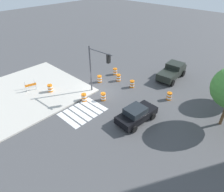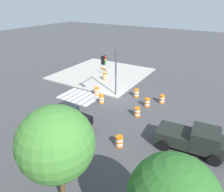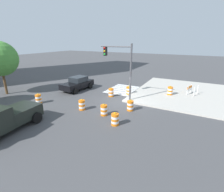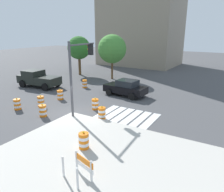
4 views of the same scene
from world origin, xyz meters
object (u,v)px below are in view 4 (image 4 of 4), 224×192
Objects in this scene: traffic_light_pole at (79,64)px; street_tree_streetside_mid at (79,48)px; pickup_truck at (37,79)px; traffic_barrel_near_corner at (60,95)px; sports_car at (126,88)px; traffic_barrel_median_near at (17,104)px; traffic_barrel_median_far at (43,111)px; traffic_barrel_opposite_curb at (102,113)px; traffic_barrel_far_curb at (95,104)px; street_tree_streetside_near at (112,49)px; traffic_barrel_crosswalk_end at (41,101)px; construction_barricade at (81,166)px; traffic_barrel_on_sidewalk at (84,141)px; traffic_barrel_lane_center at (85,84)px.

traffic_light_pole reaches higher than street_tree_streetside_mid.
pickup_truck reaches higher than traffic_barrel_near_corner.
traffic_barrel_median_near is (-5.91, -8.24, -0.36)m from sports_car.
traffic_barrel_median_far is 4.58m from traffic_barrel_opposite_curb.
traffic_barrel_far_curb is at bearing -7.14° from traffic_barrel_near_corner.
traffic_barrel_near_corner is at bearing 161.77° from traffic_barrel_opposite_curb.
traffic_barrel_far_curb and traffic_barrel_opposite_curb have the same top height.
traffic_barrel_far_curb is 0.17× the size of street_tree_streetside_near.
traffic_barrel_far_curb is 3.71m from traffic_light_pole.
traffic_barrel_crosswalk_end is at bearing -126.04° from sports_car.
pickup_truck is 8.79m from street_tree_streetside_mid.
sports_car is at bearing -49.65° from street_tree_streetside_near.
traffic_light_pole is 0.93× the size of street_tree_streetside_near.
traffic_barrel_median_near is at bearing -165.18° from traffic_barrel_opposite_curb.
traffic_barrel_crosswalk_end is at bearing 146.91° from construction_barricade.
traffic_barrel_near_corner is 6.38m from traffic_barrel_opposite_curb.
traffic_barrel_on_sidewalk reaches higher than traffic_barrel_near_corner.
traffic_barrel_crosswalk_end is 1.89m from traffic_barrel_median_near.
traffic_barrel_on_sidewalk reaches higher than traffic_barrel_crosswalk_end.
traffic_barrel_lane_center is (-5.18, 5.33, 0.00)m from traffic_barrel_far_curb.
street_tree_streetside_mid is (-13.73, 16.84, 3.31)m from traffic_barrel_on_sidewalk.
traffic_barrel_near_corner and traffic_barrel_median_far have the same top height.
pickup_truck is 5.18× the size of traffic_barrel_near_corner.
traffic_barrel_far_curb is (-0.34, -4.90, -0.36)m from sports_car.
sports_car is at bearing 108.72° from construction_barricade.
traffic_barrel_crosswalk_end is at bearing -65.03° from street_tree_streetside_mid.
traffic_barrel_near_corner is at bearing -137.81° from sports_car.
traffic_light_pole reaches higher than traffic_barrel_median_far.
pickup_truck is 5.18× the size of traffic_barrel_on_sidewalk.
traffic_barrel_median_near is at bearing -92.58° from traffic_barrel_lane_center.
traffic_barrel_median_far and traffic_barrel_far_curb have the same top height.
traffic_barrel_median_far is 8.43m from construction_barricade.
traffic_barrel_near_corner is 1.00× the size of traffic_barrel_on_sidewalk.
sports_car is 3.15× the size of construction_barricade.
traffic_barrel_far_curb is at bearing -46.64° from street_tree_streetside_mid.
traffic_barrel_median_far is at bearing -80.85° from street_tree_streetside_near.
traffic_barrel_crosswalk_end is at bearing -172.74° from traffic_light_pole.
traffic_barrel_on_sidewalk is (13.37, -8.57, -0.37)m from pickup_truck.
traffic_barrel_median_near is 1.00× the size of traffic_barrel_far_curb.
sports_car is 4.34× the size of traffic_barrel_on_sidewalk.
traffic_barrel_near_corner is 1.00× the size of traffic_barrel_far_curb.
traffic_light_pole is at bearing -70.28° from street_tree_streetside_near.
sports_car is 4.34× the size of traffic_barrel_crosswalk_end.
construction_barricade is (9.79, -13.03, 0.27)m from traffic_barrel_lane_center.
traffic_barrel_on_sidewalk is (1.61, -4.26, 0.15)m from traffic_barrel_opposite_curb.
street_tree_streetside_near is (0.68, 14.40, 3.55)m from traffic_barrel_median_near.
traffic_barrel_median_far is at bearing 0.29° from traffic_barrel_median_near.
traffic_barrel_lane_center is at bearing 87.42° from traffic_barrel_median_near.
traffic_barrel_crosswalk_end is 8.67m from traffic_barrel_on_sidewalk.
street_tree_streetside_mid is at bearing 179.19° from street_tree_streetside_near.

